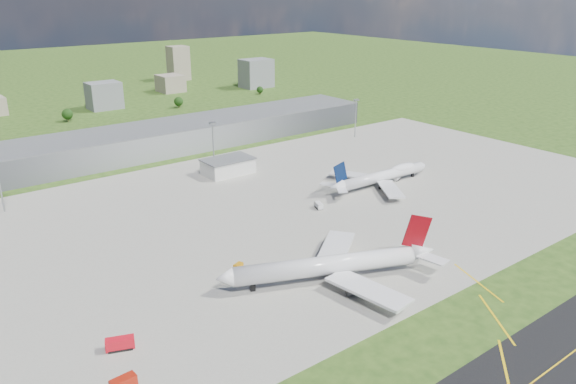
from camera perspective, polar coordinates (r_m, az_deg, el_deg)
ground at (r=346.25m, az=-11.87°, el=3.59°), size 1400.00×1400.00×0.00m
apron at (r=262.15m, az=0.85°, el=-1.38°), size 360.00×190.00×0.08m
terminal at (r=357.42m, az=-13.02°, el=5.27°), size 300.00×42.00×15.00m
ops_building at (r=307.38m, az=-6.11°, el=2.58°), size 26.00×16.00×8.00m
mast_center at (r=316.04m, az=-7.64°, el=5.60°), size 3.50×2.00×25.90m
mast_east at (r=381.24m, az=6.91°, el=8.14°), size 3.50×2.00×25.90m
airliner_red_twin at (r=195.97m, az=4.64°, el=-7.43°), size 75.39×56.96×21.72m
airliner_blue_quad at (r=291.89m, az=9.63°, el=1.62°), size 66.86×52.45×17.47m
fire_truck at (r=170.23m, az=-16.69°, el=-14.58°), size 8.50×5.65×3.53m
crash_tender at (r=155.93m, az=-16.37°, el=-18.19°), size 6.76×3.37×3.42m
tug_yellow at (r=206.19m, az=-5.06°, el=-7.49°), size 4.04×3.09×1.78m
van_white_near at (r=258.59m, az=3.14°, el=-1.40°), size 4.11×5.97×2.76m
van_white_far at (r=301.08m, az=11.01°, el=1.37°), size 4.89×3.48×2.33m
bldg_c at (r=495.81m, az=-18.19°, el=9.29°), size 26.00×20.00×22.00m
bldg_ce at (r=563.10m, az=-11.86°, el=10.75°), size 22.00×24.00×16.00m
bldg_e at (r=576.16m, az=-3.25°, el=11.95°), size 30.00×22.00×28.00m
bldg_tall_e at (r=632.49m, az=-11.08°, el=12.72°), size 20.00×18.00×36.00m
tree_c at (r=456.79m, az=-21.52°, el=7.37°), size 8.10×8.10×9.90m
tree_e at (r=484.17m, az=-11.06°, el=9.01°), size 7.65×7.65×9.35m
tree_far_e at (r=537.97m, az=-2.87°, el=10.35°), size 6.30×6.30×7.70m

